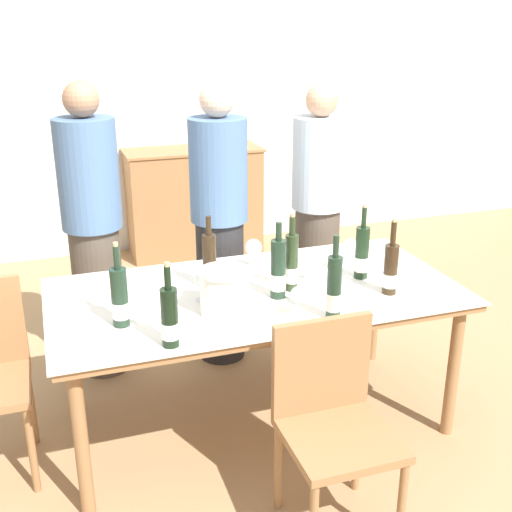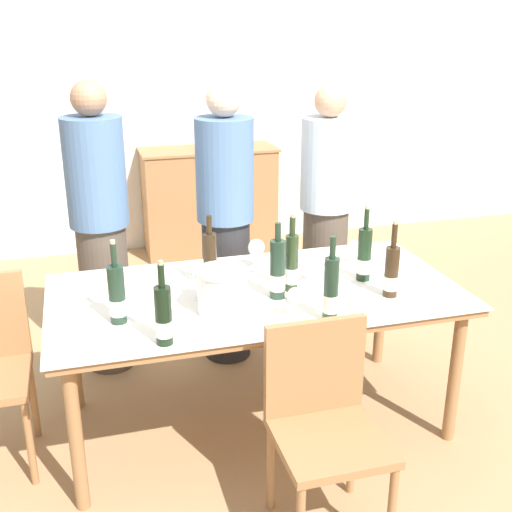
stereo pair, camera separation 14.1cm
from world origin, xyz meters
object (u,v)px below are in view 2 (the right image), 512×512
object	(u,v)px
ice_bucket	(222,290)
person_host	(101,232)
wine_bottle_3	(117,296)
wine_bottle_5	(292,264)
wine_glass_4	(310,265)
person_guest_left	(226,227)
sideboard_cabinet	(209,201)
wine_bottle_0	(210,262)
wine_glass_1	(295,297)
wine_bottle_7	(391,272)
wine_glass_0	(256,248)
wine_glass_2	(201,277)
chair_near_front	(323,415)
dining_table	(256,303)
wine_glass_3	(354,248)
person_guest_right	(326,218)
wine_bottle_2	(277,271)
wine_bottle_4	(331,291)
wine_bottle_1	(364,256)
wine_bottle_6	(164,316)

from	to	relation	value
ice_bucket	person_host	size ratio (longest dim) A/B	0.14
wine_bottle_3	wine_bottle_5	size ratio (longest dim) A/B	0.98
wine_glass_4	person_guest_left	distance (m)	0.75
sideboard_cabinet	wine_bottle_0	world-z (taller)	wine_bottle_0
wine_glass_1	wine_glass_4	bearing A→B (deg)	60.93
wine_bottle_7	wine_glass_4	world-z (taller)	wine_bottle_7
wine_bottle_0	wine_glass_0	distance (m)	0.33
wine_bottle_5	wine_glass_2	world-z (taller)	wine_bottle_5
wine_bottle_0	wine_glass_2	xyz separation A→B (m)	(-0.07, -0.13, -0.02)
wine_glass_1	chair_near_front	xyz separation A→B (m)	(-0.01, -0.40, -0.34)
dining_table	wine_glass_2	distance (m)	0.32
ice_bucket	wine_bottle_7	xyz separation A→B (m)	(0.80, -0.05, 0.01)
chair_near_front	person_host	size ratio (longest dim) A/B	0.52
wine_glass_1	wine_glass_3	world-z (taller)	wine_glass_1
ice_bucket	wine_glass_4	distance (m)	0.54
sideboard_cabinet	wine_glass_3	distance (m)	2.45
wine_bottle_7	person_guest_right	size ratio (longest dim) A/B	0.23
wine_bottle_3	wine_glass_3	world-z (taller)	wine_bottle_3
sideboard_cabinet	wine_glass_0	size ratio (longest dim) A/B	7.26
wine_glass_4	person_host	size ratio (longest dim) A/B	0.08
person_host	wine_glass_2	bearing A→B (deg)	-63.84
dining_table	wine_glass_2	bearing A→B (deg)	-175.49
wine_glass_3	person_guest_right	world-z (taller)	person_guest_right
wine_bottle_2	wine_bottle_7	xyz separation A→B (m)	(0.52, -0.13, -0.01)
wine_bottle_3	wine_bottle_4	size ratio (longest dim) A/B	0.98
wine_bottle_4	wine_bottle_5	distance (m)	0.36
sideboard_cabinet	wine_glass_0	bearing A→B (deg)	-95.75
sideboard_cabinet	wine_glass_2	distance (m)	2.73
wine_glass_0	person_guest_right	world-z (taller)	person_guest_right
person_guest_left	chair_near_front	bearing A→B (deg)	-88.22
person_guest_left	wine_bottle_7	bearing A→B (deg)	-59.50
wine_glass_2	chair_near_front	xyz separation A→B (m)	(0.34, -0.70, -0.35)
wine_glass_3	chair_near_front	bearing A→B (deg)	-119.62
dining_table	wine_glass_3	bearing A→B (deg)	18.88
wine_bottle_1	wine_bottle_6	size ratio (longest dim) A/B	1.08
person_guest_right	person_guest_left	bearing A→B (deg)	-172.58
wine_bottle_0	wine_glass_2	world-z (taller)	wine_bottle_0
ice_bucket	wine_bottle_4	world-z (taller)	wine_bottle_4
wine_glass_4	wine_glass_3	bearing A→B (deg)	28.42
wine_bottle_6	wine_bottle_5	bearing A→B (deg)	29.04
wine_bottle_2	wine_bottle_4	distance (m)	0.33
ice_bucket	person_host	world-z (taller)	person_host
wine_bottle_7	wine_glass_0	distance (m)	0.72
wine_bottle_1	wine_glass_1	world-z (taller)	wine_bottle_1
dining_table	wine_bottle_7	size ratio (longest dim) A/B	5.26
person_host	wine_bottle_2	bearing A→B (deg)	-50.26
wine_glass_4	dining_table	bearing A→B (deg)	-172.97
wine_glass_0	wine_glass_3	bearing A→B (deg)	-8.88
sideboard_cabinet	wine_bottle_7	world-z (taller)	wine_bottle_7
wine_glass_4	chair_near_front	world-z (taller)	wine_glass_4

